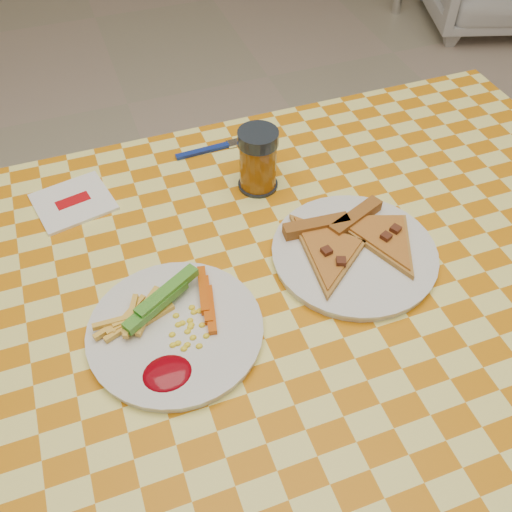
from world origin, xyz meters
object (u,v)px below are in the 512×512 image
Objects in this scene: table at (279,321)px; drink_glass at (258,160)px; plate_left at (176,332)px; plate_right at (354,255)px.

table is 0.27m from drink_glass.
table is 5.38× the size of plate_left.
drink_glass reaches higher than plate_right.
plate_left is 0.30m from plate_right.
table is at bearing -102.01° from drink_glass.
table is 0.18m from plate_left.
plate_right reaches higher than table.
drink_glass is (-0.08, 0.21, 0.05)m from plate_right.
plate_right is at bearing 10.83° from table.
table is 11.35× the size of drink_glass.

